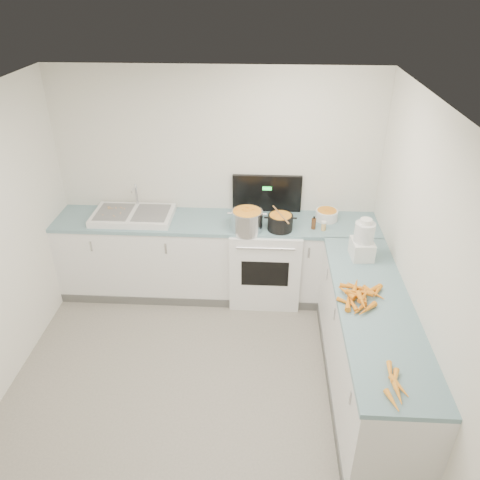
# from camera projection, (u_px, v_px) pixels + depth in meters

# --- Properties ---
(floor) EXTENTS (3.50, 4.00, 0.00)m
(floor) POSITION_uv_depth(u_px,v_px,m) (199.00, 407.00, 4.06)
(floor) COLOR gray
(floor) RESTS_ON ground
(ceiling) EXTENTS (3.50, 4.00, 0.00)m
(ceiling) POSITION_uv_depth(u_px,v_px,m) (180.00, 121.00, 2.81)
(ceiling) COLOR silver
(ceiling) RESTS_ON ground
(wall_back) EXTENTS (3.50, 0.00, 2.50)m
(wall_back) POSITION_uv_depth(u_px,v_px,m) (217.00, 183.00, 5.16)
(wall_back) COLOR silver
(wall_back) RESTS_ON ground
(wall_right) EXTENTS (0.00, 4.00, 2.50)m
(wall_right) POSITION_uv_depth(u_px,v_px,m) (433.00, 298.00, 3.35)
(wall_right) COLOR silver
(wall_right) RESTS_ON ground
(counter_back) EXTENTS (3.50, 0.62, 0.94)m
(counter_back) POSITION_uv_depth(u_px,v_px,m) (217.00, 257.00, 5.29)
(counter_back) COLOR white
(counter_back) RESTS_ON ground
(counter_right) EXTENTS (0.62, 2.20, 0.94)m
(counter_right) POSITION_uv_depth(u_px,v_px,m) (368.00, 348.00, 4.01)
(counter_right) COLOR white
(counter_right) RESTS_ON ground
(stove) EXTENTS (0.76, 0.65, 1.36)m
(stove) POSITION_uv_depth(u_px,v_px,m) (265.00, 259.00, 5.25)
(stove) COLOR white
(stove) RESTS_ON ground
(sink) EXTENTS (0.86, 0.52, 0.31)m
(sink) POSITION_uv_depth(u_px,v_px,m) (133.00, 215.00, 5.08)
(sink) COLOR white
(sink) RESTS_ON counter_back
(steel_pot) EXTENTS (0.38, 0.38, 0.24)m
(steel_pot) POSITION_uv_depth(u_px,v_px,m) (247.00, 221.00, 4.83)
(steel_pot) COLOR silver
(steel_pot) RESTS_ON stove
(black_pot) EXTENTS (0.30, 0.30, 0.19)m
(black_pot) POSITION_uv_depth(u_px,v_px,m) (280.00, 223.00, 4.85)
(black_pot) COLOR black
(black_pot) RESTS_ON stove
(wooden_spoon) EXTENTS (0.17, 0.39, 0.02)m
(wooden_spoon) POSITION_uv_depth(u_px,v_px,m) (281.00, 214.00, 4.79)
(wooden_spoon) COLOR #AD7A47
(wooden_spoon) RESTS_ON black_pot
(mixing_bowl) EXTENTS (0.27, 0.27, 0.11)m
(mixing_bowl) POSITION_uv_depth(u_px,v_px,m) (327.00, 215.00, 5.05)
(mixing_bowl) COLOR white
(mixing_bowl) RESTS_ON counter_back
(extract_bottle) EXTENTS (0.05, 0.05, 0.12)m
(extract_bottle) POSITION_uv_depth(u_px,v_px,m) (314.00, 224.00, 4.87)
(extract_bottle) COLOR #593319
(extract_bottle) RESTS_ON counter_back
(spice_jar) EXTENTS (0.05, 0.05, 0.08)m
(spice_jar) POSITION_uv_depth(u_px,v_px,m) (324.00, 227.00, 4.85)
(spice_jar) COLOR #E5B266
(spice_jar) RESTS_ON counter_back
(food_processor) EXTENTS (0.21, 0.25, 0.40)m
(food_processor) POSITION_uv_depth(u_px,v_px,m) (363.00, 241.00, 4.33)
(food_processor) COLOR white
(food_processor) RESTS_ON counter_right
(carrot_pile) EXTENTS (0.42, 0.47, 0.09)m
(carrot_pile) POSITION_uv_depth(u_px,v_px,m) (360.00, 296.00, 3.83)
(carrot_pile) COLOR orange
(carrot_pile) RESTS_ON counter_right
(peeled_carrots) EXTENTS (0.17, 0.42, 0.04)m
(peeled_carrots) POSITION_uv_depth(u_px,v_px,m) (395.00, 386.00, 3.02)
(peeled_carrots) COLOR orange
(peeled_carrots) RESTS_ON counter_right
(peelings) EXTENTS (0.22, 0.26, 0.01)m
(peelings) POSITION_uv_depth(u_px,v_px,m) (115.00, 210.00, 5.10)
(peelings) COLOR tan
(peelings) RESTS_ON sink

